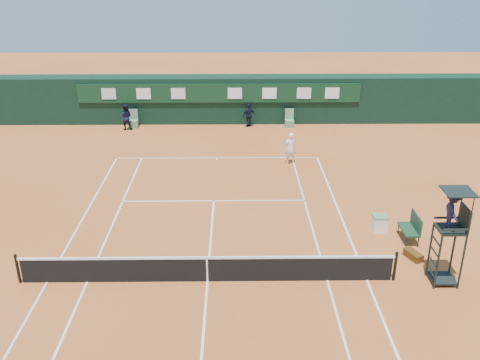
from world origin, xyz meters
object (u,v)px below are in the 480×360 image
player (290,148)px  umpire_chair (452,218)px  tennis_net (207,269)px  cooler (380,223)px  player_bench (412,226)px

player → umpire_chair: bearing=98.6°
tennis_net → cooler: size_ratio=20.00×
tennis_net → player: (3.91, 11.04, 0.35)m
tennis_net → player_bench: same height
player_bench → player: bearing=115.4°
player_bench → cooler: player_bench is taller
umpire_chair → cooler: bearing=107.9°
tennis_net → player: size_ratio=7.53×
player_bench → player: size_ratio=0.70×
tennis_net → umpire_chair: (8.00, -0.13, 1.95)m
player_bench → umpire_chair: bearing=-86.7°
tennis_net → cooler: bearing=27.8°
player → player_bench: bearing=103.8°
player_bench → tennis_net: bearing=-160.5°
cooler → player_bench: bearing=-38.3°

